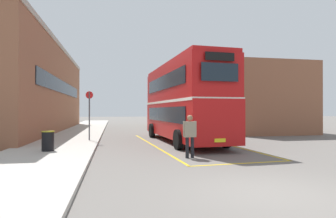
{
  "coord_description": "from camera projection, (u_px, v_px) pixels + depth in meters",
  "views": [
    {
      "loc": [
        -3.65,
        -5.92,
        1.93
      ],
      "look_at": [
        0.27,
        14.08,
        2.04
      ],
      "focal_mm": 29.89,
      "sensor_mm": 36.0,
      "label": 1
    }
  ],
  "objects": [
    {
      "name": "ground_plane",
      "position": [
        164.0,
        137.0,
        20.63
      ],
      "size": [
        135.6,
        135.6,
        0.0
      ],
      "primitive_type": "plane",
      "color": "#66605B"
    },
    {
      "name": "sidewalk_left",
      "position": [
        76.0,
        134.0,
        21.73
      ],
      "size": [
        4.0,
        57.6,
        0.14
      ],
      "primitive_type": "cube",
      "color": "#B2ADA3",
      "rests_on": "ground"
    },
    {
      "name": "brick_building_left",
      "position": [
        26.0,
        89.0,
        24.76
      ],
      "size": [
        6.5,
        24.69,
        7.65
      ],
      "color": "brown",
      "rests_on": "ground"
    },
    {
      "name": "depot_building_right",
      "position": [
        244.0,
        100.0,
        27.4
      ],
      "size": [
        6.97,
        12.81,
        5.87
      ],
      "color": "brown",
      "rests_on": "ground"
    },
    {
      "name": "double_decker_bus",
      "position": [
        183.0,
        101.0,
        17.15
      ],
      "size": [
        3.35,
        10.52,
        4.75
      ],
      "color": "black",
      "rests_on": "ground"
    },
    {
      "name": "single_deck_bus",
      "position": [
        172.0,
        113.0,
        34.53
      ],
      "size": [
        2.78,
        8.25,
        3.02
      ],
      "color": "black",
      "rests_on": "ground"
    },
    {
      "name": "pedestrian_boarding",
      "position": [
        190.0,
        133.0,
        11.34
      ],
      "size": [
        0.58,
        0.27,
        1.74
      ],
      "color": "black",
      "rests_on": "ground"
    },
    {
      "name": "litter_bin",
      "position": [
        48.0,
        141.0,
        12.35
      ],
      "size": [
        0.55,
        0.55,
        0.88
      ],
      "color": "black",
      "rests_on": "sidewalk_left"
    },
    {
      "name": "bus_stop_sign",
      "position": [
        89.0,
        111.0,
        16.77
      ],
      "size": [
        0.44,
        0.08,
        2.94
      ],
      "color": "#4C4C51",
      "rests_on": "sidewalk_left"
    },
    {
      "name": "bay_marking_yellow",
      "position": [
        193.0,
        146.0,
        15.25
      ],
      "size": [
        5.04,
        12.65,
        0.01
      ],
      "color": "gold",
      "rests_on": "ground"
    }
  ]
}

